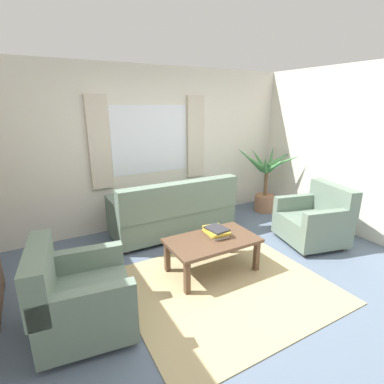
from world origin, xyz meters
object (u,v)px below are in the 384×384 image
at_px(book_stack_on_table, 216,231).
at_px(couch, 174,213).
at_px(coffee_table, 212,243).
at_px(potted_plant, 266,181).
at_px(armchair_right, 315,220).
at_px(armchair_left, 78,297).

bearing_deg(book_stack_on_table, couch, 92.28).
height_order(couch, coffee_table, couch).
height_order(book_stack_on_table, potted_plant, potted_plant).
bearing_deg(potted_plant, coffee_table, -147.32).
relative_size(armchair_right, coffee_table, 0.92).
distance_m(armchair_right, potted_plant, 1.45).
xyz_separation_m(armchair_right, book_stack_on_table, (-1.67, 0.14, 0.14)).
xyz_separation_m(book_stack_on_table, potted_plant, (1.97, 1.26, 0.10)).
bearing_deg(coffee_table, armchair_right, -2.23).
bearing_deg(couch, armchair_right, 143.38).
height_order(armchair_right, coffee_table, armchair_right).
xyz_separation_m(armchair_left, armchair_right, (3.38, 0.18, 0.00)).
bearing_deg(coffee_table, couch, 87.19).
bearing_deg(potted_plant, book_stack_on_table, -147.40).
xyz_separation_m(armchair_right, coffee_table, (-1.78, 0.07, 0.03)).
xyz_separation_m(armchair_left, book_stack_on_table, (1.70, 0.32, 0.14)).
bearing_deg(book_stack_on_table, armchair_left, -169.38).
bearing_deg(armchair_right, coffee_table, -78.72).
bearing_deg(armchair_left, potted_plant, -59.28).
relative_size(armchair_left, potted_plant, 0.72).
xyz_separation_m(armchair_right, potted_plant, (0.29, 1.40, 0.23)).
bearing_deg(coffee_table, book_stack_on_table, 34.16).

